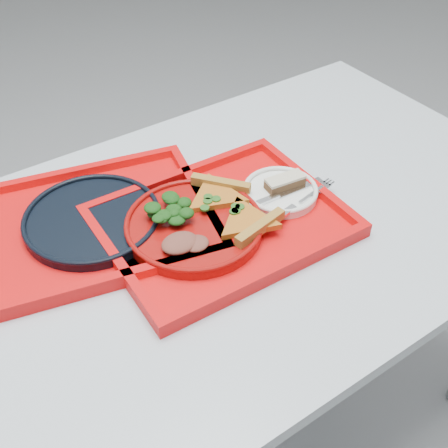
% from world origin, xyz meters
% --- Properties ---
extents(ground, '(10.00, 10.00, 0.00)m').
position_xyz_m(ground, '(0.00, 0.00, 0.00)').
color(ground, '#989AA0').
rests_on(ground, ground).
extents(table, '(1.60, 0.80, 0.75)m').
position_xyz_m(table, '(0.00, 0.00, 0.68)').
color(table, silver).
rests_on(table, ground).
extents(tray_main, '(0.46, 0.36, 0.01)m').
position_xyz_m(tray_main, '(0.11, -0.00, 0.76)').
color(tray_main, red).
rests_on(tray_main, table).
extents(tray_far, '(0.52, 0.44, 0.01)m').
position_xyz_m(tray_far, '(-0.10, 0.14, 0.76)').
color(tray_far, red).
rests_on(tray_far, table).
extents(dinner_plate, '(0.26, 0.26, 0.02)m').
position_xyz_m(dinner_plate, '(0.05, 0.01, 0.77)').
color(dinner_plate, '#920C09').
rests_on(dinner_plate, tray_main).
extents(side_plate, '(0.15, 0.15, 0.01)m').
position_xyz_m(side_plate, '(0.25, -0.00, 0.77)').
color(side_plate, white).
rests_on(side_plate, tray_main).
extents(navy_plate, '(0.26, 0.26, 0.02)m').
position_xyz_m(navy_plate, '(-0.10, 0.14, 0.77)').
color(navy_plate, black).
rests_on(navy_plate, tray_far).
extents(pizza_slice_a, '(0.14, 0.15, 0.02)m').
position_xyz_m(pizza_slice_a, '(0.14, -0.05, 0.79)').
color(pizza_slice_a, gold).
rests_on(pizza_slice_a, dinner_plate).
extents(pizza_slice_b, '(0.18, 0.18, 0.02)m').
position_xyz_m(pizza_slice_b, '(0.13, 0.05, 0.79)').
color(pizza_slice_b, gold).
rests_on(pizza_slice_b, dinner_plate).
extents(salad_heap, '(0.08, 0.07, 0.04)m').
position_xyz_m(salad_heap, '(0.03, 0.05, 0.80)').
color(salad_heap, black).
rests_on(salad_heap, dinner_plate).
extents(meat_portion, '(0.07, 0.05, 0.02)m').
position_xyz_m(meat_portion, '(-0.00, -0.03, 0.79)').
color(meat_portion, brown).
rests_on(meat_portion, dinner_plate).
extents(dessert_bar, '(0.08, 0.04, 0.02)m').
position_xyz_m(dessert_bar, '(0.27, 0.00, 0.79)').
color(dessert_bar, '#492818').
rests_on(dessert_bar, side_plate).
extents(knife, '(0.19, 0.03, 0.01)m').
position_xyz_m(knife, '(0.25, -0.02, 0.78)').
color(knife, silver).
rests_on(knife, side_plate).
extents(fork, '(0.19, 0.06, 0.01)m').
position_xyz_m(fork, '(0.26, -0.06, 0.78)').
color(fork, silver).
rests_on(fork, side_plate).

